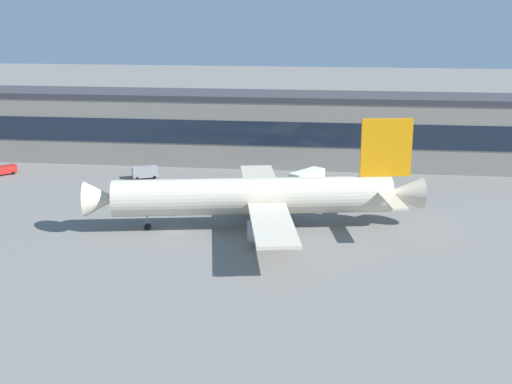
% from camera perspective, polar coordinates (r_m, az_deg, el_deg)
% --- Properties ---
extents(ground_plane, '(600.00, 600.00, 0.00)m').
position_cam_1_polar(ground_plane, '(112.82, -6.50, -3.19)').
color(ground_plane, slate).
extents(terminal_building, '(195.19, 14.66, 15.98)m').
position_cam_1_polar(terminal_building, '(159.43, -2.32, 5.33)').
color(terminal_building, gray).
rests_on(terminal_building, ground_plane).
extents(airliner, '(54.89, 46.78, 17.85)m').
position_cam_1_polar(airliner, '(112.07, 0.20, -0.34)').
color(airliner, beige).
rests_on(airliner, ground_plane).
extents(belt_loader, '(5.84, 6.03, 1.95)m').
position_cam_1_polar(belt_loader, '(157.44, -20.22, 1.71)').
color(belt_loader, red).
rests_on(belt_loader, ground_plane).
extents(crew_van, '(5.64, 4.15, 2.55)m').
position_cam_1_polar(crew_van, '(146.82, -9.10, 1.66)').
color(crew_van, gray).
rests_on(crew_van, ground_plane).
extents(fuel_truck, '(7.04, 8.52, 3.35)m').
position_cam_1_polar(fuel_truck, '(138.25, 4.16, 1.15)').
color(fuel_truck, white).
rests_on(fuel_truck, ground_plane).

